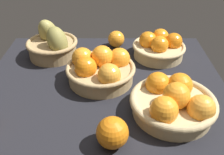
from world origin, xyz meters
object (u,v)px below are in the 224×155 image
at_px(basket_far_right, 159,47).
at_px(loose_orange_side_gap, 113,133).
at_px(basket_center, 101,69).
at_px(loose_orange_front_gap, 117,39).
at_px(basket_far_left_pears, 53,44).
at_px(basket_near_right, 174,102).

distance_m(basket_far_right, loose_orange_side_gap, 0.51).
bearing_deg(basket_center, basket_far_right, 37.32).
distance_m(loose_orange_front_gap, loose_orange_side_gap, 0.56).
bearing_deg(basket_far_left_pears, basket_far_right, -0.71).
bearing_deg(basket_far_right, loose_orange_side_gap, -111.90).
relative_size(basket_center, basket_far_right, 1.14).
distance_m(basket_center, basket_far_left_pears, 0.27).
relative_size(basket_far_left_pears, loose_orange_side_gap, 2.69).
xyz_separation_m(basket_center, basket_far_left_pears, (-0.20, 0.18, 0.00)).
xyz_separation_m(basket_center, basket_near_right, (0.22, -0.18, -0.00)).
bearing_deg(loose_orange_side_gap, loose_orange_front_gap, 88.23).
relative_size(basket_center, basket_far_left_pears, 1.07).
bearing_deg(basket_center, loose_orange_side_gap, -82.08).
distance_m(basket_near_right, basket_far_left_pears, 0.55).
bearing_deg(loose_orange_side_gap, basket_center, 97.92).
relative_size(basket_center, loose_orange_side_gap, 2.88).
relative_size(loose_orange_front_gap, loose_orange_side_gap, 0.85).
bearing_deg(loose_orange_front_gap, loose_orange_side_gap, -91.77).
height_order(basket_center, basket_near_right, basket_center).
relative_size(basket_near_right, loose_orange_side_gap, 3.03).
bearing_deg(basket_near_right, basket_center, 141.26).
distance_m(basket_far_right, basket_far_left_pears, 0.43).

